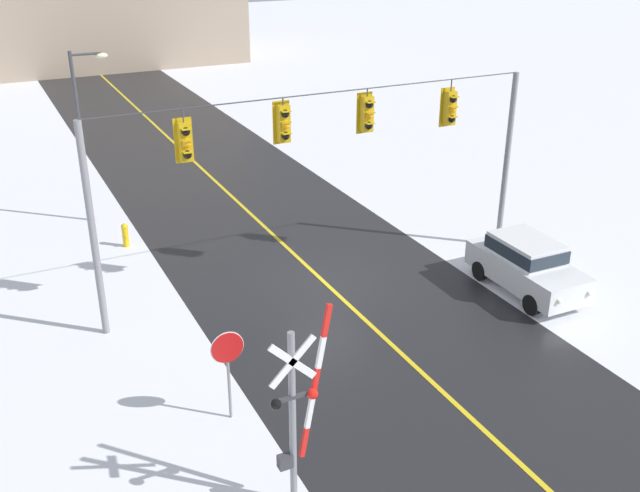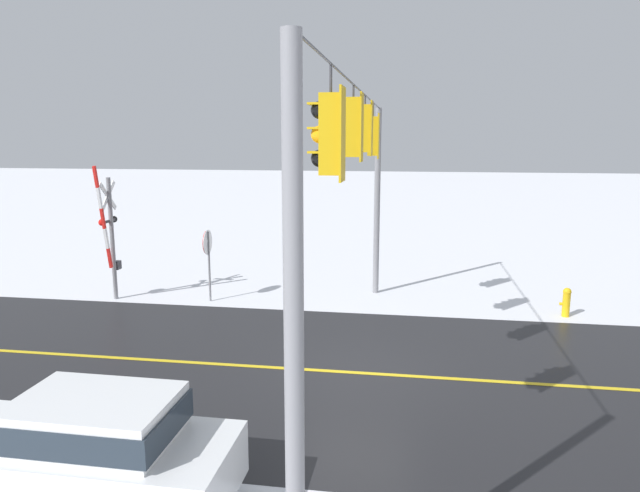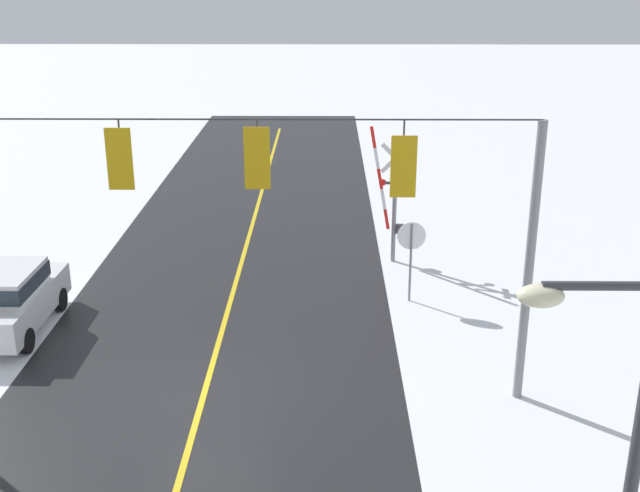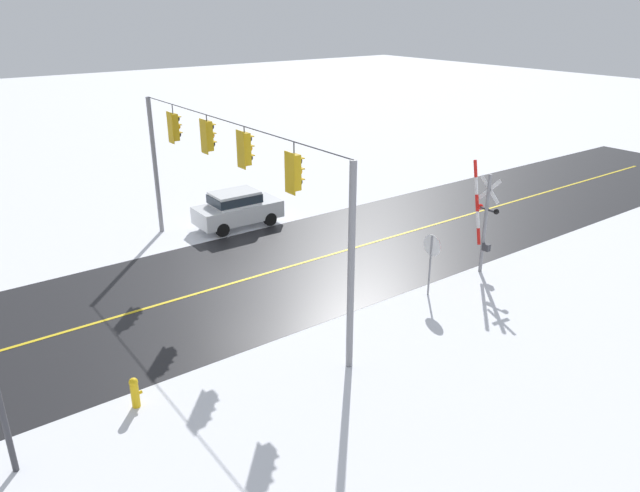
% 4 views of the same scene
% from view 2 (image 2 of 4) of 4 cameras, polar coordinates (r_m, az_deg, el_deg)
% --- Properties ---
extents(ground_plane, '(160.00, 160.00, 0.00)m').
position_cam_2_polar(ground_plane, '(13.37, 3.64, -12.44)').
color(ground_plane, white).
extents(signal_span, '(14.20, 0.47, 6.22)m').
position_cam_2_polar(signal_span, '(12.29, 3.81, 6.87)').
color(signal_span, gray).
rests_on(signal_span, ground).
extents(stop_sign, '(0.80, 0.09, 2.35)m').
position_cam_2_polar(stop_sign, '(18.82, -11.04, -0.34)').
color(stop_sign, gray).
rests_on(stop_sign, ground).
extents(railroad_crossing, '(1.32, 0.31, 4.40)m').
position_cam_2_polar(railroad_crossing, '(19.78, -20.06, 1.33)').
color(railroad_crossing, gray).
rests_on(railroad_crossing, ground).
extents(parked_car_white, '(1.86, 4.22, 1.74)m').
position_cam_2_polar(parked_car_white, '(9.10, -21.67, -18.25)').
color(parked_car_white, white).
rests_on(parked_car_white, ground).
extents(fire_hydrant, '(0.24, 0.31, 0.88)m').
position_cam_2_polar(fire_hydrant, '(18.64, 23.20, -5.06)').
color(fire_hydrant, gold).
rests_on(fire_hydrant, ground).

